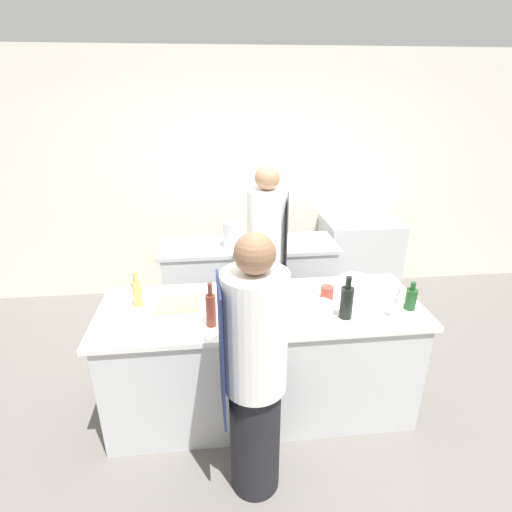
% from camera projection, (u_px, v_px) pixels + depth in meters
% --- Properties ---
extents(ground_plane, '(16.00, 16.00, 0.00)m').
position_uv_depth(ground_plane, '(261.00, 404.00, 3.28)').
color(ground_plane, '#605B56').
extents(wall_back, '(8.00, 0.06, 2.80)m').
position_uv_depth(wall_back, '(239.00, 179.00, 4.68)').
color(wall_back, silver).
rests_on(wall_back, ground_plane).
extents(prep_counter, '(2.36, 0.83, 0.92)m').
position_uv_depth(prep_counter, '(261.00, 357.00, 3.10)').
color(prep_counter, silver).
rests_on(prep_counter, ground_plane).
extents(pass_counter, '(1.80, 0.59, 0.92)m').
position_uv_depth(pass_counter, '(249.00, 284.00, 4.25)').
color(pass_counter, silver).
rests_on(pass_counter, ground_plane).
extents(oven_range, '(0.86, 0.65, 0.97)m').
position_uv_depth(oven_range, '(358.00, 258.00, 4.83)').
color(oven_range, silver).
rests_on(oven_range, ground_plane).
extents(chef_at_prep_near, '(0.38, 0.36, 1.74)m').
position_uv_depth(chef_at_prep_near, '(254.00, 375.00, 2.30)').
color(chef_at_prep_near, black).
rests_on(chef_at_prep_near, ground_plane).
extents(chef_at_stove, '(0.38, 0.37, 1.81)m').
position_uv_depth(chef_at_stove, '(267.00, 265.00, 3.59)').
color(chef_at_stove, black).
rests_on(chef_at_stove, ground_plane).
extents(bottle_olive_oil, '(0.08, 0.08, 0.21)m').
position_uv_depth(bottle_olive_oil, '(411.00, 298.00, 2.85)').
color(bottle_olive_oil, '#19471E').
rests_on(bottle_olive_oil, prep_counter).
extents(bottle_vinegar, '(0.07, 0.07, 0.32)m').
position_uv_depth(bottle_vinegar, '(211.00, 309.00, 2.63)').
color(bottle_vinegar, '#5B2319').
rests_on(bottle_vinegar, prep_counter).
extents(bottle_wine, '(0.09, 0.09, 0.31)m').
position_uv_depth(bottle_wine, '(347.00, 302.00, 2.73)').
color(bottle_wine, black).
rests_on(bottle_wine, prep_counter).
extents(bottle_cooking_oil, '(0.07, 0.07, 0.24)m').
position_uv_depth(bottle_cooking_oil, '(397.00, 306.00, 2.73)').
color(bottle_cooking_oil, silver).
rests_on(bottle_cooking_oil, prep_counter).
extents(bottle_sauce, '(0.07, 0.07, 0.27)m').
position_uv_depth(bottle_sauce, '(137.00, 292.00, 2.88)').
color(bottle_sauce, '#B2A84C').
rests_on(bottle_sauce, prep_counter).
extents(bowl_mixing_large, '(0.17, 0.17, 0.09)m').
position_uv_depth(bowl_mixing_large, '(268.00, 296.00, 2.97)').
color(bowl_mixing_large, white).
rests_on(bowl_mixing_large, prep_counter).
extents(bowl_prep_small, '(0.27, 0.27, 0.06)m').
position_uv_depth(bowl_prep_small, '(356.00, 282.00, 3.20)').
color(bowl_prep_small, white).
rests_on(bowl_prep_small, prep_counter).
extents(bowl_ceramic_blue, '(0.18, 0.18, 0.08)m').
position_uv_depth(bowl_ceramic_blue, '(321.00, 309.00, 2.80)').
color(bowl_ceramic_blue, white).
rests_on(bowl_ceramic_blue, prep_counter).
extents(bowl_wooden_salad, '(0.20, 0.20, 0.05)m').
position_uv_depth(bowl_wooden_salad, '(237.00, 302.00, 2.92)').
color(bowl_wooden_salad, tan).
rests_on(bowl_wooden_salad, prep_counter).
extents(cup, '(0.10, 0.10, 0.10)m').
position_uv_depth(cup, '(327.00, 293.00, 3.00)').
color(cup, '#B2382D').
rests_on(cup, prep_counter).
extents(cutting_board, '(0.31, 0.25, 0.01)m').
position_uv_depth(cutting_board, '(178.00, 304.00, 2.93)').
color(cutting_board, tan).
rests_on(cutting_board, prep_counter).
extents(stockpot, '(0.22, 0.22, 0.26)m').
position_uv_depth(stockpot, '(234.00, 234.00, 3.96)').
color(stockpot, silver).
rests_on(stockpot, pass_counter).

